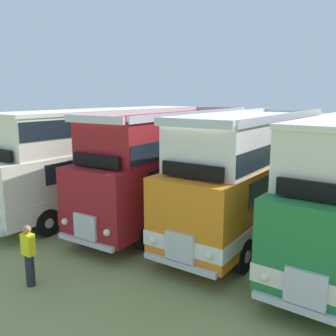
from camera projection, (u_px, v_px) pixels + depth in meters
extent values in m
plane|color=#8C9956|center=(294.00, 241.00, 12.99)|extent=(200.00, 200.00, 0.00)
cube|color=silver|center=(105.00, 169.00, 17.08)|extent=(3.18, 11.58, 2.30)
cube|color=silver|center=(106.00, 182.00, 17.20)|extent=(3.22, 11.62, 0.44)
cube|color=#19232D|center=(111.00, 156.00, 17.28)|extent=(3.07, 9.19, 0.76)
cube|color=silver|center=(108.00, 128.00, 16.90)|extent=(3.03, 10.68, 1.50)
cube|color=silver|center=(107.00, 111.00, 16.74)|extent=(3.09, 10.78, 0.14)
cube|color=#19232D|center=(108.00, 122.00, 16.84)|extent=(3.06, 10.58, 0.68)
cylinder|color=black|center=(47.00, 223.00, 13.39)|extent=(0.34, 1.05, 1.04)
cylinder|color=silver|center=(49.00, 223.00, 13.31)|extent=(0.04, 0.36, 0.36)
cylinder|color=black|center=(12.00, 211.00, 14.73)|extent=(0.34, 1.05, 1.04)
cylinder|color=silver|center=(10.00, 210.00, 14.82)|extent=(0.04, 0.36, 0.36)
cylinder|color=black|center=(174.00, 181.00, 19.74)|extent=(0.34, 1.05, 1.04)
cylinder|color=silver|center=(176.00, 182.00, 19.65)|extent=(0.04, 0.36, 0.36)
cylinder|color=black|center=(142.00, 176.00, 21.08)|extent=(0.34, 1.05, 1.04)
cylinder|color=silver|center=(140.00, 176.00, 21.17)|extent=(0.04, 0.36, 0.36)
cube|color=maroon|center=(172.00, 177.00, 15.54)|extent=(2.66, 10.35, 2.30)
cube|color=maroon|center=(172.00, 190.00, 15.66)|extent=(2.70, 10.39, 0.44)
cube|color=#19232D|center=(177.00, 162.00, 15.75)|extent=(2.65, 7.95, 0.76)
cube|color=#19232D|center=(86.00, 187.00, 11.18)|extent=(2.20, 0.13, 0.90)
cube|color=silver|center=(85.00, 227.00, 11.34)|extent=(0.90, 0.13, 0.80)
cube|color=silver|center=(85.00, 242.00, 11.41)|extent=(2.30, 0.18, 0.16)
sphere|color=#EAEACC|center=(107.00, 233.00, 10.86)|extent=(0.22, 0.22, 0.22)
sphere|color=#EAEACC|center=(65.00, 222.00, 11.80)|extent=(0.22, 0.22, 0.22)
cube|color=maroon|center=(175.00, 132.00, 15.37)|extent=(2.55, 9.45, 1.50)
cube|color=silver|center=(93.00, 119.00, 11.14)|extent=(2.40, 0.14, 0.24)
cube|color=silver|center=(218.00, 109.00, 18.70)|extent=(2.40, 0.14, 0.24)
cube|color=silver|center=(201.00, 114.00, 14.58)|extent=(0.25, 9.41, 0.24)
cube|color=silver|center=(152.00, 112.00, 15.84)|extent=(0.25, 9.41, 0.24)
cube|color=#19232D|center=(175.00, 139.00, 15.43)|extent=(2.59, 9.35, 0.64)
cube|color=black|center=(96.00, 161.00, 11.44)|extent=(1.90, 0.15, 0.40)
cylinder|color=black|center=(146.00, 235.00, 12.22)|extent=(0.30, 1.04, 1.04)
cylinder|color=silver|center=(150.00, 236.00, 12.14)|extent=(0.03, 0.36, 0.36)
cylinder|color=black|center=(95.00, 222.00, 13.42)|extent=(0.30, 1.04, 1.04)
cylinder|color=silver|center=(92.00, 222.00, 13.50)|extent=(0.03, 0.36, 0.36)
cylinder|color=black|center=(227.00, 190.00, 17.96)|extent=(0.30, 1.04, 1.04)
cylinder|color=silver|center=(230.00, 190.00, 17.88)|extent=(0.03, 0.36, 0.36)
cylinder|color=black|center=(187.00, 184.00, 19.16)|extent=(0.30, 1.04, 1.04)
cylinder|color=silver|center=(184.00, 184.00, 19.23)|extent=(0.03, 0.36, 0.36)
cube|color=orange|center=(252.00, 187.00, 13.80)|extent=(2.75, 10.08, 2.30)
cube|color=white|center=(251.00, 202.00, 13.91)|extent=(2.79, 10.12, 0.44)
cube|color=#19232D|center=(256.00, 170.00, 14.00)|extent=(2.72, 7.68, 0.76)
cube|color=#19232D|center=(182.00, 202.00, 9.67)|extent=(2.20, 0.15, 0.90)
cube|color=silver|center=(180.00, 247.00, 9.83)|extent=(0.90, 0.14, 0.80)
cube|color=silver|center=(179.00, 265.00, 9.90)|extent=(2.30, 0.20, 0.16)
sphere|color=#EAEACC|center=(209.00, 255.00, 9.32)|extent=(0.22, 0.22, 0.22)
sphere|color=#EAEACC|center=(153.00, 240.00, 10.32)|extent=(0.22, 0.22, 0.22)
cube|color=white|center=(256.00, 137.00, 13.62)|extent=(2.63, 9.18, 1.50)
cube|color=silver|center=(192.00, 123.00, 9.62)|extent=(2.40, 0.16, 0.24)
cube|color=silver|center=(290.00, 111.00, 16.74)|extent=(2.40, 0.16, 0.24)
cube|color=silver|center=(290.00, 116.00, 12.80)|extent=(0.33, 9.12, 0.24)
cube|color=silver|center=(228.00, 114.00, 14.13)|extent=(0.33, 9.12, 0.24)
cube|color=#19232D|center=(256.00, 145.00, 13.68)|extent=(2.66, 9.08, 0.64)
cube|color=black|center=(192.00, 171.00, 9.91)|extent=(1.90, 0.17, 0.40)
cylinder|color=black|center=(243.00, 256.00, 10.64)|extent=(0.31, 1.05, 1.04)
cylinder|color=silver|center=(248.00, 257.00, 10.55)|extent=(0.03, 0.36, 0.36)
cylinder|color=black|center=(177.00, 238.00, 11.91)|extent=(0.31, 1.05, 1.04)
cylinder|color=silver|center=(173.00, 237.00, 12.00)|extent=(0.03, 0.36, 0.36)
cylinder|color=black|center=(303.00, 202.00, 15.99)|extent=(0.31, 1.05, 1.04)
cylinder|color=silver|center=(306.00, 202.00, 15.90)|extent=(0.03, 0.36, 0.36)
cylinder|color=black|center=(253.00, 194.00, 17.26)|extent=(0.31, 1.05, 1.04)
cylinder|color=silver|center=(250.00, 193.00, 17.35)|extent=(0.03, 0.36, 0.36)
cube|color=#19232D|center=(311.00, 231.00, 7.57)|extent=(2.20, 0.21, 0.90)
cube|color=silver|center=(305.00, 289.00, 7.73)|extent=(0.90, 0.17, 0.80)
cube|color=silver|center=(303.00, 310.00, 7.80)|extent=(2.30, 0.26, 0.16)
sphere|color=#EAEACC|center=(264.00, 277.00, 8.24)|extent=(0.22, 0.22, 0.22)
cube|color=black|center=(320.00, 192.00, 7.81)|extent=(1.90, 0.22, 0.40)
cylinder|color=black|center=(277.00, 269.00, 9.81)|extent=(0.33, 1.05, 1.04)
cylinder|color=silver|center=(272.00, 268.00, 9.90)|extent=(0.04, 0.36, 0.36)
cylinder|color=black|center=(332.00, 209.00, 14.92)|extent=(0.33, 1.05, 1.04)
cylinder|color=silver|center=(328.00, 209.00, 15.01)|extent=(0.04, 0.36, 0.36)
cylinder|color=#23232D|center=(30.00, 270.00, 9.91)|extent=(0.24, 0.24, 0.90)
cube|color=yellow|center=(28.00, 244.00, 9.76)|extent=(0.36, 0.22, 0.60)
sphere|color=#9E7051|center=(27.00, 230.00, 9.68)|extent=(0.22, 0.22, 0.22)
cylinder|color=#8C704C|center=(175.00, 156.00, 27.94)|extent=(0.08, 0.08, 1.05)
cylinder|color=#8C704C|center=(232.00, 162.00, 25.44)|extent=(0.08, 0.08, 1.05)
cylinder|color=#8C704C|center=(301.00, 169.00, 22.94)|extent=(0.08, 0.08, 1.05)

